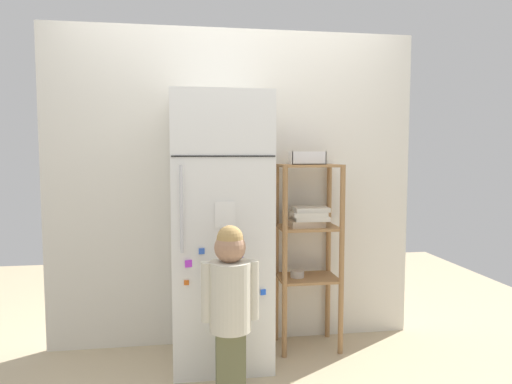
{
  "coord_description": "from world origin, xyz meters",
  "views": [
    {
      "loc": [
        -0.35,
        -2.97,
        1.39
      ],
      "look_at": [
        0.11,
        0.02,
        1.14
      ],
      "focal_mm": 32.03,
      "sensor_mm": 36.0,
      "label": 1
    }
  ],
  "objects_px": {
    "refrigerator": "(221,230)",
    "fruit_bin": "(306,159)",
    "pantry_shelf_unit": "(308,234)",
    "child_standing": "(230,295)"
  },
  "relations": [
    {
      "from": "fruit_bin",
      "to": "refrigerator",
      "type": "bearing_deg",
      "value": -169.34
    },
    {
      "from": "refrigerator",
      "to": "child_standing",
      "type": "distance_m",
      "value": 0.59
    },
    {
      "from": "refrigerator",
      "to": "fruit_bin",
      "type": "height_order",
      "value": "refrigerator"
    },
    {
      "from": "refrigerator",
      "to": "fruit_bin",
      "type": "xyz_separation_m",
      "value": [
        0.61,
        0.11,
        0.47
      ]
    },
    {
      "from": "child_standing",
      "to": "fruit_bin",
      "type": "bearing_deg",
      "value": 46.62
    },
    {
      "from": "pantry_shelf_unit",
      "to": "refrigerator",
      "type": "bearing_deg",
      "value": -169.41
    },
    {
      "from": "child_standing",
      "to": "pantry_shelf_unit",
      "type": "xyz_separation_m",
      "value": [
        0.61,
        0.64,
        0.22
      ]
    },
    {
      "from": "fruit_bin",
      "to": "pantry_shelf_unit",
      "type": "bearing_deg",
      "value": 7.67
    },
    {
      "from": "refrigerator",
      "to": "pantry_shelf_unit",
      "type": "xyz_separation_m",
      "value": [
        0.63,
        0.12,
        -0.07
      ]
    },
    {
      "from": "refrigerator",
      "to": "pantry_shelf_unit",
      "type": "distance_m",
      "value": 0.64
    }
  ]
}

